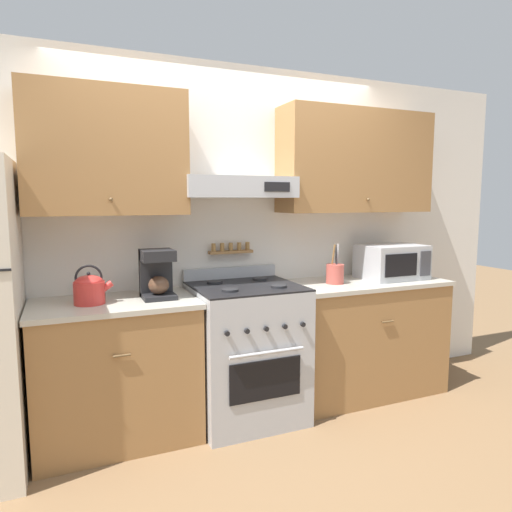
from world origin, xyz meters
TOP-DOWN VIEW (x-y plane):
  - ground_plane at (0.00, 0.00)m, footprint 16.00×16.00m
  - wall_back at (0.06, 0.59)m, footprint 5.20×0.46m
  - counter_left at (-0.88, 0.32)m, footprint 1.02×0.64m
  - counter_right at (1.02, 0.32)m, footprint 1.30×0.64m
  - stove_range at (0.00, 0.28)m, footprint 0.73×0.71m
  - tea_kettle at (-1.03, 0.30)m, footprint 0.24×0.19m
  - coffee_maker at (-0.61, 0.33)m, footprint 0.21×0.23m
  - microwave at (1.29, 0.32)m, footprint 0.50×0.38m
  - utensil_crock at (0.74, 0.30)m, footprint 0.14×0.14m

SIDE VIEW (x-z plane):
  - ground_plane at x=0.00m, z-range 0.00..0.00m
  - counter_right at x=1.02m, z-range 0.00..0.92m
  - counter_left at x=-0.88m, z-range 0.00..0.92m
  - stove_range at x=0.00m, z-range -0.04..1.01m
  - utensil_crock at x=0.74m, z-range 0.84..1.15m
  - tea_kettle at x=-1.03m, z-range 0.89..1.13m
  - microwave at x=1.29m, z-range 0.92..1.19m
  - coffee_maker at x=-0.61m, z-range 0.91..1.23m
  - wall_back at x=0.06m, z-range 0.21..2.76m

